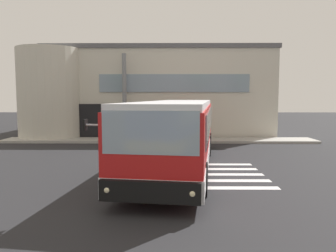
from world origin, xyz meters
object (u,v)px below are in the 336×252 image
Objects in this scene: bus_main_foreground at (178,134)px; passenger_by_doorway at (153,124)px; passenger_near_column at (136,124)px; entry_support_column at (124,96)px; safety_bollard_yellow at (155,137)px.

bus_main_foreground reaches higher than passenger_by_doorway.
bus_main_foreground is at bearing -79.70° from passenger_by_doorway.
entry_support_column is at bearing 162.23° from passenger_near_column.
entry_support_column reaches higher than passenger_near_column.
bus_main_foreground is 8.32m from passenger_near_column.
safety_bollard_yellow is (-1.23, 6.36, -0.89)m from bus_main_foreground.
passenger_by_doorway is (-1.43, 7.85, -0.26)m from bus_main_foreground.
safety_bollard_yellow is at bearing 100.94° from bus_main_foreground.
passenger_near_column is 1.14m from passenger_by_doorway.
passenger_by_doorway reaches higher than safety_bollard_yellow.
bus_main_foreground is 7.15× the size of passenger_by_doorway.
bus_main_foreground is at bearing -67.74° from entry_support_column.
entry_support_column is 6.18× the size of safety_bollard_yellow.
passenger_near_column is 1.00× the size of passenger_by_doorway.
entry_support_column is 3.32× the size of passenger_near_column.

